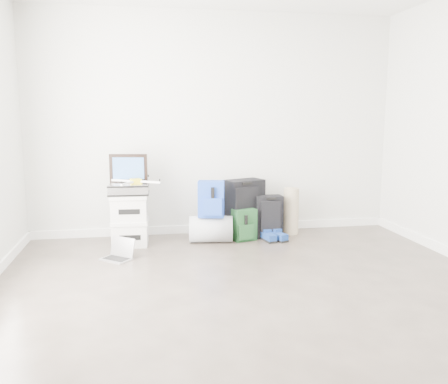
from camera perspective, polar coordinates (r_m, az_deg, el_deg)
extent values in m
plane|color=#383029|center=(3.72, 5.12, -14.01)|extent=(5.00, 5.00, 0.00)
cube|color=silver|center=(5.87, -1.10, 8.10)|extent=(4.50, 0.02, 2.70)
cube|color=white|center=(6.03, -1.05, -4.35)|extent=(4.50, 0.02, 0.10)
cube|color=silver|center=(5.51, -11.21, -5.01)|extent=(0.41, 0.34, 0.25)
cube|color=silver|center=(5.48, -11.25, -3.53)|extent=(0.43, 0.36, 0.04)
cube|color=silver|center=(5.45, -11.30, -2.03)|extent=(0.41, 0.34, 0.25)
cube|color=silver|center=(5.42, -11.35, -0.51)|extent=(0.43, 0.36, 0.04)
cube|color=#B2B2B7|center=(5.41, -11.38, 0.35)|extent=(0.45, 0.34, 0.13)
cube|color=black|center=(5.48, -11.43, 2.82)|extent=(0.43, 0.11, 0.32)
cube|color=#2A52AA|center=(5.46, -11.44, 2.81)|extent=(0.35, 0.08, 0.25)
cube|color=yellow|center=(5.37, -10.56, 1.29)|extent=(0.14, 0.14, 0.05)
cube|color=white|center=(5.51, -9.77, 1.50)|extent=(0.17, 0.28, 0.02)
cube|color=white|center=(5.45, -11.96, 1.36)|extent=(0.28, 0.17, 0.02)
cube|color=white|center=(5.24, -11.39, 1.07)|extent=(0.17, 0.28, 0.02)
cube|color=white|center=(5.30, -9.12, 1.22)|extent=(0.28, 0.17, 0.02)
cylinder|color=#999DA1|center=(5.53, -1.57, -4.49)|extent=(0.54, 0.38, 0.31)
cube|color=#164893|center=(5.44, -1.56, -0.84)|extent=(0.33, 0.24, 0.42)
cube|color=#164893|center=(5.36, -1.40, -1.77)|extent=(0.23, 0.10, 0.20)
cube|color=black|center=(5.77, 2.43, -1.94)|extent=(0.51, 0.41, 0.70)
cube|color=black|center=(5.63, 2.75, -2.23)|extent=(0.33, 0.16, 0.56)
cube|color=black|center=(5.58, 2.77, 1.07)|extent=(0.14, 0.08, 0.03)
cube|color=#133619|center=(5.61, 2.43, -3.95)|extent=(0.30, 0.23, 0.38)
cube|color=#133619|center=(5.54, 2.63, -4.80)|extent=(0.20, 0.11, 0.18)
cube|color=black|center=(5.77, 5.37, -2.93)|extent=(0.33, 0.19, 0.51)
cube|color=black|center=(5.67, 5.65, -3.15)|extent=(0.24, 0.03, 0.41)
cube|color=black|center=(5.63, 5.68, -0.80)|extent=(0.11, 0.02, 0.02)
cube|color=black|center=(5.64, 5.32, -5.74)|extent=(0.16, 0.29, 0.03)
cube|color=#1C4FAA|center=(5.63, 5.33, -5.29)|extent=(0.15, 0.28, 0.07)
cube|color=black|center=(5.67, 6.52, -5.67)|extent=(0.20, 0.30, 0.03)
cube|color=#1C4FAA|center=(5.66, 6.53, -5.22)|extent=(0.19, 0.28, 0.07)
cylinder|color=tan|center=(5.94, 8.07, -2.29)|extent=(0.19, 0.19, 0.58)
cube|color=silver|center=(5.02, -12.86, -7.89)|extent=(0.36, 0.35, 0.01)
cube|color=black|center=(5.02, -12.86, -7.80)|extent=(0.29, 0.27, 0.00)
cube|color=black|center=(5.07, -12.09, -6.46)|extent=(0.24, 0.20, 0.20)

